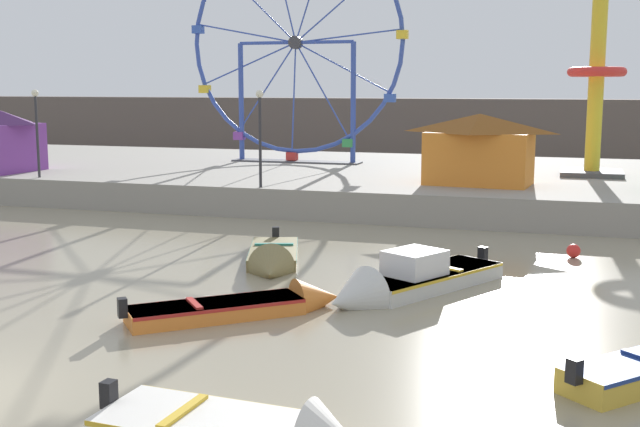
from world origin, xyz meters
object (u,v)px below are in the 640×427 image
Objects in this scene: drop_tower_yellow_tower at (599,32)px; promenade_lamp_near at (36,120)px; motorboat_orange_hull at (255,305)px; promenade_lamp_far at (260,124)px; motorboat_olive_wood at (272,260)px; motorboat_pale_grey at (400,283)px; carnival_booth_orange_canopy at (479,148)px; mooring_buoy_orange at (573,251)px; ferris_wheel_blue_frame at (296,47)px.

promenade_lamp_near is at bearing -160.95° from drop_tower_yellow_tower.
promenade_lamp_far is (-5.16, 13.49, 3.66)m from motorboat_orange_hull.
motorboat_olive_wood is 10.04m from promenade_lamp_far.
carnival_booth_orange_canopy reaches higher than motorboat_pale_grey.
carnival_booth_orange_canopy is 9.33m from promenade_lamp_far.
promenade_lamp_far is (-13.19, -8.77, -3.96)m from drop_tower_yellow_tower.
drop_tower_yellow_tower is 37.74× the size of mooring_buoy_orange.
mooring_buoy_orange is at bearing -93.09° from drop_tower_yellow_tower.
carnival_booth_orange_canopy reaches higher than motorboat_orange_hull.
motorboat_pale_grey is 21.46m from drop_tower_yellow_tower.
mooring_buoy_orange is (14.68, -15.43, -7.29)m from ferris_wheel_blue_frame.
ferris_wheel_blue_frame is 15.56m from drop_tower_yellow_tower.
promenade_lamp_far is at bearing -150.81° from carnival_booth_orange_canopy.
promenade_lamp_near is 1.00× the size of promenade_lamp_far.
ferris_wheel_blue_frame is at bearing 133.58° from mooring_buoy_orange.
promenade_lamp_far is at bearing -2.05° from promenade_lamp_near.
drop_tower_yellow_tower is at bearing 19.05° from promenade_lamp_near.
mooring_buoy_orange is at bearing 10.14° from motorboat_orange_hull.
motorboat_pale_grey reaches higher than motorboat_orange_hull.
mooring_buoy_orange is (7.31, 9.02, 0.01)m from motorboat_orange_hull.
carnival_booth_orange_canopy is at bearing -34.07° from ferris_wheel_blue_frame.
motorboat_pale_grey is at bearing -64.45° from ferris_wheel_blue_frame.
motorboat_orange_hull is at bearing -129.04° from mooring_buoy_orange.
motorboat_olive_wood is at bearing -154.92° from mooring_buoy_orange.
ferris_wheel_blue_frame is (-10.35, 21.64, 7.19)m from motorboat_pale_grey.
ferris_wheel_blue_frame is 2.49× the size of carnival_booth_orange_canopy.
motorboat_pale_grey is 1.21× the size of carnival_booth_orange_canopy.
carnival_booth_orange_canopy is at bearing -132.86° from drop_tower_yellow_tower.
ferris_wheel_blue_frame reaches higher than mooring_buoy_orange.
carnival_booth_orange_canopy reaches higher than mooring_buoy_orange.
motorboat_pale_grey is 0.36× the size of drop_tower_yellow_tower.
motorboat_pale_grey is 1.51× the size of promenade_lamp_far.
motorboat_orange_hull is at bearing -17.54° from motorboat_pale_grey.
motorboat_pale_grey is at bearing 2.47° from motorboat_orange_hull.
promenade_lamp_far reaches higher than motorboat_orange_hull.
motorboat_olive_wood is at bearing -31.18° from promenade_lamp_near.
motorboat_pale_grey is 0.49× the size of ferris_wheel_blue_frame.
carnival_booth_orange_canopy is 9.47m from mooring_buoy_orange.
motorboat_olive_wood is at bearing -66.43° from promenade_lamp_far.
ferris_wheel_blue_frame is at bearing 65.95° from motorboat_orange_hull.
drop_tower_yellow_tower reaches higher than promenade_lamp_far.
drop_tower_yellow_tower is at bearing -165.40° from motorboat_pale_grey.
ferris_wheel_blue_frame reaches higher than carnival_booth_orange_canopy.
motorboat_olive_wood is 1.00× the size of carnival_booth_orange_canopy.
promenade_lamp_near is (-24.25, -8.37, -3.96)m from drop_tower_yellow_tower.
carnival_booth_orange_canopy is (10.71, -7.24, -4.68)m from ferris_wheel_blue_frame.
carnival_booth_orange_canopy is 11.34× the size of mooring_buoy_orange.
promenade_lamp_near is (-14.80, 8.96, 3.67)m from motorboat_olive_wood.
carnival_booth_orange_canopy is at bearing 38.19° from motorboat_orange_hull.
motorboat_pale_grey reaches higher than mooring_buoy_orange.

